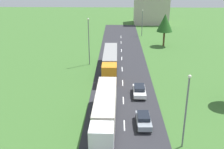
{
  "coord_description": "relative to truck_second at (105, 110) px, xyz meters",
  "views": [
    {
      "loc": [
        -0.9,
        1.17,
        18.1
      ],
      "look_at": [
        -1.75,
        41.18,
        2.57
      ],
      "focal_mm": 44.02,
      "sensor_mm": 36.0,
      "label": 1
    }
  ],
  "objects": [
    {
      "name": "lamppost_third",
      "position": [
        -4.19,
        23.03,
        2.94
      ],
      "size": [
        0.36,
        0.36,
        9.26
      ],
      "color": "slate",
      "rests_on": "ground"
    },
    {
      "name": "lamppost_second",
      "position": [
        8.55,
        -4.03,
        2.49
      ],
      "size": [
        0.36,
        0.36,
        8.37
      ],
      "color": "slate",
      "rests_on": "ground"
    },
    {
      "name": "truck_second",
      "position": [
        0.0,
        0.0,
        0.0
      ],
      "size": [
        2.65,
        14.26,
        3.63
      ],
      "color": "white",
      "rests_on": "road"
    },
    {
      "name": "tree_oak",
      "position": [
        12.88,
        37.48,
        3.55
      ],
      "size": [
        3.86,
        3.86,
        7.9
      ],
      "color": "#513823",
      "rests_on": "ground"
    },
    {
      "name": "distant_building",
      "position": [
        12.92,
        67.82,
        2.38
      ],
      "size": [
        11.46,
        9.08,
        9.1
      ],
      "primitive_type": "cube",
      "color": "#B2A899",
      "rests_on": "ground"
    },
    {
      "name": "truck_third",
      "position": [
        0.1,
        18.98,
        -0.05
      ],
      "size": [
        2.53,
        15.05,
        3.53
      ],
      "color": "orange",
      "rests_on": "road"
    },
    {
      "name": "car_fourth",
      "position": [
        4.69,
        0.11,
        -1.36
      ],
      "size": [
        1.8,
        4.02,
        1.43
      ],
      "color": "#8C939E",
      "rests_on": "road"
    },
    {
      "name": "lamppost_fourth",
      "position": [
        8.32,
        48.3,
        2.01
      ],
      "size": [
        0.36,
        0.36,
        7.43
      ],
      "color": "slate",
      "rests_on": "ground"
    },
    {
      "name": "car_fifth",
      "position": [
        4.79,
        8.76,
        -1.35
      ],
      "size": [
        1.91,
        4.27,
        1.44
      ],
      "color": "white",
      "rests_on": "road"
    }
  ]
}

